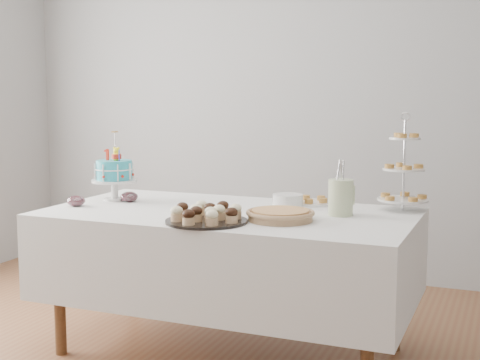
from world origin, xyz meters
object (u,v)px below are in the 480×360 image
at_px(birthday_cake, 114,182).
at_px(table, 229,253).
at_px(jam_bowl_b, 129,197).
at_px(cupcake_tray, 206,214).
at_px(tiered_stand, 404,170).
at_px(pie, 280,214).
at_px(pastry_plate, 312,201).
at_px(jam_bowl_a, 76,201).
at_px(plate_stack, 288,200).
at_px(utensil_pitcher, 341,196).

bearing_deg(birthday_cake, table, -4.45).
xyz_separation_m(table, jam_bowl_b, (-0.65, 0.07, 0.26)).
relative_size(cupcake_tray, tiered_stand, 0.76).
height_order(birthday_cake, pie, birthday_cake).
bearing_deg(pie, tiered_stand, 46.18).
distance_m(tiered_stand, pastry_plate, 0.55).
xyz_separation_m(tiered_stand, pastry_plate, (-0.51, 0.02, -0.20)).
distance_m(jam_bowl_a, jam_bowl_b, 0.31).
relative_size(table, pie, 5.72).
distance_m(birthday_cake, plate_stack, 1.01).
distance_m(cupcake_tray, pastry_plate, 0.79).
bearing_deg(tiered_stand, pastry_plate, 177.41).
bearing_deg(tiered_stand, pie, -133.82).
distance_m(pastry_plate, utensil_pitcher, 0.39).
bearing_deg(tiered_stand, table, -155.83).
xyz_separation_m(birthday_cake, utensil_pitcher, (1.32, 0.03, -0.01)).
xyz_separation_m(jam_bowl_a, utensil_pitcher, (1.41, 0.28, 0.07)).
bearing_deg(tiered_stand, jam_bowl_b, -168.31).
relative_size(plate_stack, utensil_pitcher, 0.60).
distance_m(pie, pastry_plate, 0.55).
height_order(tiered_stand, utensil_pitcher, tiered_stand).
bearing_deg(pie, table, 156.32).
bearing_deg(pastry_plate, utensil_pitcher, -51.11).
bearing_deg(cupcake_tray, pie, 30.58).
distance_m(pie, jam_bowl_a, 1.18).
bearing_deg(jam_bowl_a, plate_stack, 22.70).
relative_size(birthday_cake, utensil_pitcher, 1.42).
relative_size(pie, tiered_stand, 0.65).
bearing_deg(plate_stack, pie, -76.37).
bearing_deg(cupcake_tray, tiered_stand, 41.03).
relative_size(cupcake_tray, jam_bowl_b, 3.97).
bearing_deg(birthday_cake, jam_bowl_b, -2.86).
bearing_deg(utensil_pitcher, plate_stack, 145.23).
bearing_deg(table, plate_stack, 49.71).
distance_m(tiered_stand, jam_bowl_b, 1.53).
xyz_separation_m(cupcake_tray, plate_stack, (0.21, 0.61, -0.01)).
bearing_deg(plate_stack, jam_bowl_b, -166.81).
bearing_deg(cupcake_tray, birthday_cake, 152.43).
height_order(tiered_stand, pastry_plate, tiered_stand).
bearing_deg(utensil_pitcher, cupcake_tray, -149.22).
relative_size(pie, jam_bowl_b, 3.36).
bearing_deg(jam_bowl_b, plate_stack, 13.19).
bearing_deg(cupcake_tray, table, 94.62).
bearing_deg(cupcake_tray, plate_stack, 71.15).
relative_size(pie, utensil_pitcher, 1.19).
distance_m(plate_stack, pastry_plate, 0.16).
height_order(pastry_plate, jam_bowl_b, jam_bowl_b).
xyz_separation_m(plate_stack, utensil_pitcher, (0.34, -0.17, 0.07)).
relative_size(table, plate_stack, 11.48).
xyz_separation_m(table, pie, (0.34, -0.15, 0.26)).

